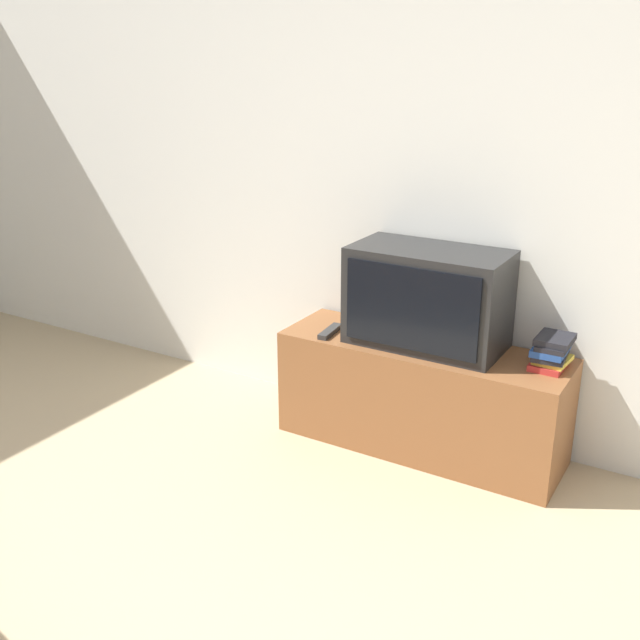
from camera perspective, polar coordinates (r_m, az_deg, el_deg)
wall_back at (r=3.69m, az=3.89°, el=11.96°), size 9.00×0.06×2.60m
tv_stand at (r=3.59m, az=7.70°, el=-5.82°), size 1.34×0.42×0.52m
television at (r=3.43m, az=8.20°, el=1.69°), size 0.70×0.38×0.45m
book_stack at (r=3.34m, az=17.26°, el=-2.31°), size 0.16×0.21×0.15m
remote_on_stand at (r=3.59m, az=0.77°, el=-0.88°), size 0.06×0.19×0.02m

